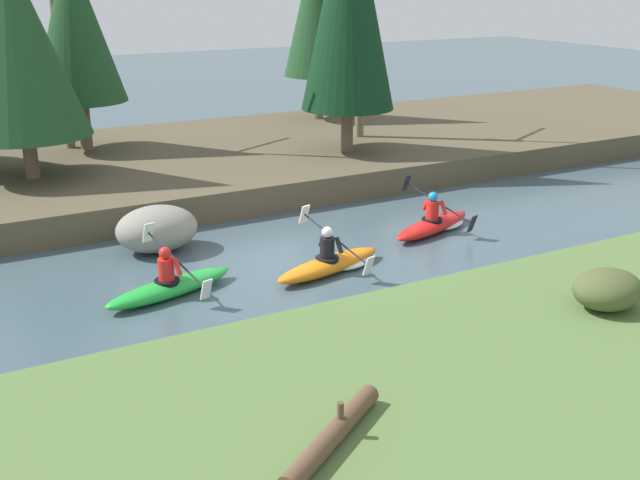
% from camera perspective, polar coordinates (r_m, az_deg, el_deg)
% --- Properties ---
extents(ground_plane, '(90.00, 90.00, 0.00)m').
position_cam_1_polar(ground_plane, '(16.09, -0.60, -1.47)').
color(ground_plane, '#425660').
extents(riverbank_near, '(44.00, 7.44, 0.73)m').
position_cam_1_polar(riverbank_near, '(10.71, 18.03, -11.89)').
color(riverbank_near, '#56753D').
rests_on(riverbank_near, ground).
extents(riverbank_far, '(44.00, 9.55, 0.75)m').
position_cam_1_polar(riverbank_far, '(23.09, -9.93, 5.77)').
color(riverbank_far, brown).
rests_on(riverbank_far, ground).
extents(conifer_tree_mid_left, '(3.28, 3.28, 5.76)m').
position_cam_1_polar(conifer_tree_mid_left, '(20.46, -22.18, 13.74)').
color(conifer_tree_mid_left, brown).
rests_on(conifer_tree_mid_left, riverbank_far).
extents(conifer_tree_centre, '(2.69, 2.69, 5.97)m').
position_cam_1_polar(conifer_tree_centre, '(23.51, -18.24, 15.41)').
color(conifer_tree_centre, brown).
rests_on(conifer_tree_centre, riverbank_far).
extents(conifer_tree_right, '(2.47, 2.47, 6.73)m').
position_cam_1_polar(conifer_tree_right, '(27.53, -0.13, 17.72)').
color(conifer_tree_right, brown).
rests_on(conifer_tree_right, riverbank_far).
extents(bare_tree_upstream, '(4.15, 4.10, 7.58)m').
position_cam_1_polar(bare_tree_upstream, '(23.99, -19.35, 15.06)').
color(bare_tree_upstream, '#7A664C').
rests_on(bare_tree_upstream, riverbank_far).
extents(bare_tree_mid_upstream, '(4.06, 4.01, 7.41)m').
position_cam_1_polar(bare_tree_mid_upstream, '(24.44, 3.12, 15.96)').
color(bare_tree_mid_upstream, '#7A664C').
rests_on(bare_tree_mid_upstream, riverbank_far).
extents(shrub_clump_second, '(1.18, 0.99, 0.64)m').
position_cam_1_polar(shrub_clump_second, '(12.78, 21.06, -3.52)').
color(shrub_clump_second, '#4C562D').
rests_on(shrub_clump_second, riverbank_near).
extents(kayaker_lead, '(2.75, 2.01, 1.20)m').
position_cam_1_polar(kayaker_lead, '(17.99, 8.80, 1.27)').
color(kayaker_lead, red).
rests_on(kayaker_lead, ground).
extents(kayaker_middle, '(2.78, 2.04, 1.20)m').
position_cam_1_polar(kayaker_middle, '(15.38, 1.00, -1.70)').
color(kayaker_middle, orange).
rests_on(kayaker_middle, ground).
extents(kayaker_trailing, '(2.77, 2.04, 1.20)m').
position_cam_1_polar(kayaker_trailing, '(14.50, -11.31, -3.38)').
color(kayaker_trailing, green).
rests_on(kayaker_trailing, ground).
extents(boulder_midstream, '(1.80, 1.41, 1.02)m').
position_cam_1_polar(boulder_midstream, '(16.80, -12.32, 0.84)').
color(boulder_midstream, gray).
rests_on(boulder_midstream, ground).
extents(driftwood_log, '(1.84, 1.34, 0.44)m').
position_cam_1_polar(driftwood_log, '(8.77, 0.96, -14.65)').
color(driftwood_log, brown).
rests_on(driftwood_log, riverbank_near).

